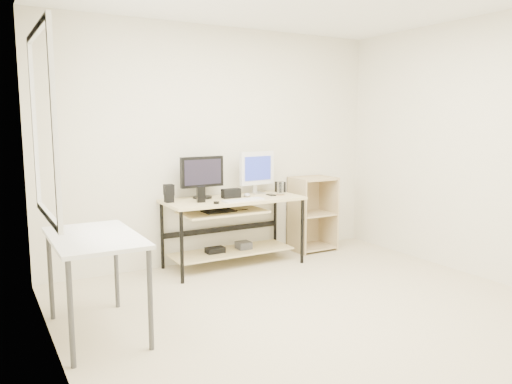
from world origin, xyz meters
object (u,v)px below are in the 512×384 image
Objects in this scene: audio_controller at (201,194)px; side_table at (95,246)px; shelf_unit at (311,213)px; white_imac at (257,169)px; black_monitor at (202,174)px; desk at (231,218)px.

side_table is at bearing -133.22° from audio_controller.
white_imac reaches higher than shelf_unit.
black_monitor reaches higher than shelf_unit.
white_imac is at bearing 22.03° from desk.
desk is 0.56m from black_monitor.
shelf_unit is at bearing 17.91° from audio_controller.
shelf_unit reaches higher than desk.
audio_controller reaches higher than side_table.
side_table is 2.44m from white_imac.
white_imac reaches higher than side_table.
audio_controller is (-0.38, -0.08, 0.29)m from desk.
shelf_unit reaches higher than side_table.
shelf_unit is 1.87× the size of white_imac.
shelf_unit is 0.95m from white_imac.
white_imac is (0.42, 0.17, 0.49)m from desk.
side_table is 1.11× the size of shelf_unit.
desk and side_table have the same top height.
audio_controller reaches higher than desk.
black_monitor is 0.69m from white_imac.
side_table is 1.61m from audio_controller.
white_imac is at bearing -1.94° from black_monitor.
desk is 9.07× the size of audio_controller.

